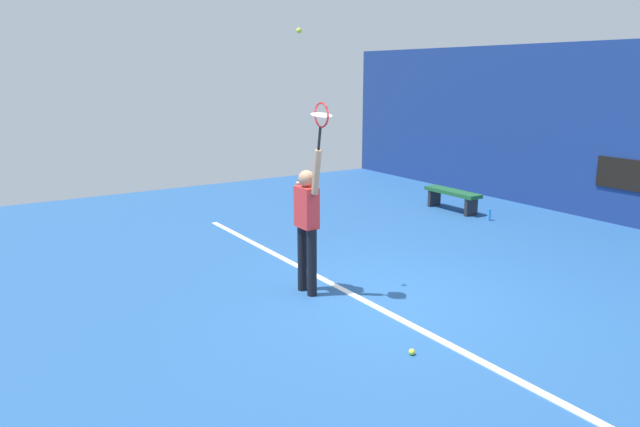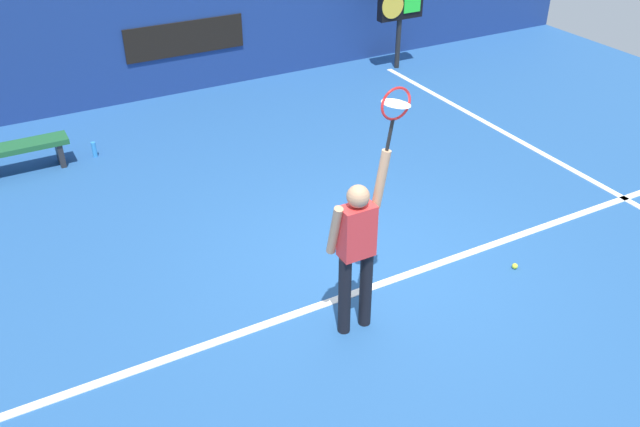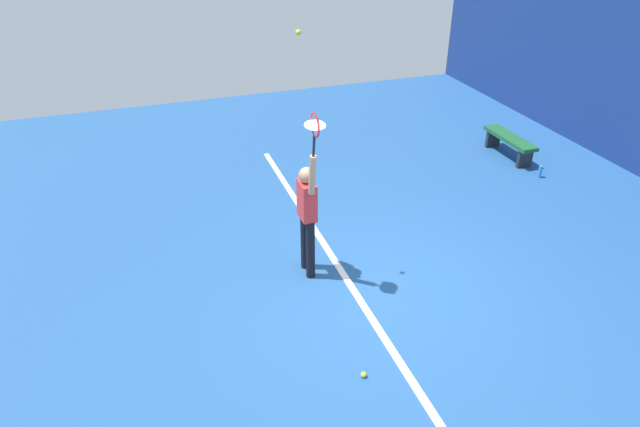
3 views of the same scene
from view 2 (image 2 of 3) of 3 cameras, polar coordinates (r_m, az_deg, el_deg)
ground_plane at (r=7.98m, az=4.28°, el=-4.55°), size 18.00×18.00×0.00m
sponsor_banner_center at (r=12.72m, az=-11.32°, el=14.32°), size 2.20×0.03×0.60m
court_baseline at (r=7.75m, az=5.60°, el=-5.80°), size 10.00×0.10×0.01m
court_sideline at (r=11.50m, az=15.59°, el=6.44°), size 0.10×7.00×0.01m
tennis_player at (r=6.53m, az=3.10°, el=-2.82°), size 0.58×0.31×1.99m
tennis_racket at (r=6.04m, az=6.38°, el=8.90°), size 0.36×0.27×0.62m
scoreboard_clock at (r=13.77m, az=6.80°, el=16.97°), size 0.96×0.20×1.59m
court_bench at (r=10.72m, az=-24.14°, el=4.81°), size 1.40×0.36×0.45m
water_bottle at (r=10.90m, az=-18.54°, el=5.15°), size 0.07×0.07×0.24m
spare_ball at (r=8.24m, az=16.15°, el=-4.29°), size 0.07×0.07×0.07m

